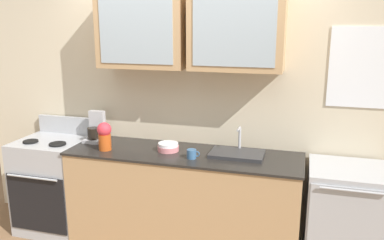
{
  "coord_description": "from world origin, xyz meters",
  "views": [
    {
      "loc": [
        1.01,
        -3.21,
        2.06
      ],
      "look_at": [
        0.08,
        0.0,
        1.24
      ],
      "focal_mm": 37.1,
      "sensor_mm": 36.0,
      "label": 1
    }
  ],
  "objects_px": {
    "vase": "(105,135)",
    "coffee_maker": "(96,130)",
    "sink_faucet": "(237,153)",
    "dishwasher": "(344,222)",
    "stove_range": "(55,184)",
    "cup_near_sink": "(192,154)",
    "bowl_stack": "(168,147)"
  },
  "relations": [
    {
      "from": "stove_range",
      "to": "cup_near_sink",
      "type": "relative_size",
      "value": 9.81
    },
    {
      "from": "vase",
      "to": "dishwasher",
      "type": "height_order",
      "value": "vase"
    },
    {
      "from": "coffee_maker",
      "to": "stove_range",
      "type": "bearing_deg",
      "value": -163.54
    },
    {
      "from": "stove_range",
      "to": "cup_near_sink",
      "type": "distance_m",
      "value": 1.57
    },
    {
      "from": "sink_faucet",
      "to": "dishwasher",
      "type": "distance_m",
      "value": 1.04
    },
    {
      "from": "bowl_stack",
      "to": "stove_range",
      "type": "bearing_deg",
      "value": -179.12
    },
    {
      "from": "bowl_stack",
      "to": "vase",
      "type": "xyz_separation_m",
      "value": [
        -0.56,
        -0.13,
        0.1
      ]
    },
    {
      "from": "sink_faucet",
      "to": "cup_near_sink",
      "type": "bearing_deg",
      "value": -152.7
    },
    {
      "from": "bowl_stack",
      "to": "vase",
      "type": "relative_size",
      "value": 0.75
    },
    {
      "from": "stove_range",
      "to": "cup_near_sink",
      "type": "bearing_deg",
      "value": -4.75
    },
    {
      "from": "cup_near_sink",
      "to": "dishwasher",
      "type": "xyz_separation_m",
      "value": [
        1.28,
        0.12,
        -0.51
      ]
    },
    {
      "from": "dishwasher",
      "to": "coffee_maker",
      "type": "xyz_separation_m",
      "value": [
        -2.33,
        0.13,
        0.58
      ]
    },
    {
      "from": "vase",
      "to": "coffee_maker",
      "type": "xyz_separation_m",
      "value": [
        -0.23,
        0.24,
        -0.03
      ]
    },
    {
      "from": "bowl_stack",
      "to": "sink_faucet",
      "type": "bearing_deg",
      "value": 4.0
    },
    {
      "from": "sink_faucet",
      "to": "stove_range",
      "type": "bearing_deg",
      "value": -178.06
    },
    {
      "from": "sink_faucet",
      "to": "dishwasher",
      "type": "bearing_deg",
      "value": -4.13
    },
    {
      "from": "vase",
      "to": "cup_near_sink",
      "type": "distance_m",
      "value": 0.83
    },
    {
      "from": "sink_faucet",
      "to": "coffee_maker",
      "type": "xyz_separation_m",
      "value": [
        -1.41,
        0.06,
        0.09
      ]
    },
    {
      "from": "dishwasher",
      "to": "coffee_maker",
      "type": "height_order",
      "value": "coffee_maker"
    },
    {
      "from": "dishwasher",
      "to": "coffee_maker",
      "type": "bearing_deg",
      "value": 176.8
    },
    {
      "from": "dishwasher",
      "to": "vase",
      "type": "bearing_deg",
      "value": -176.98
    },
    {
      "from": "stove_range",
      "to": "dishwasher",
      "type": "xyz_separation_m",
      "value": [
        2.75,
        -0.0,
        -0.01
      ]
    },
    {
      "from": "stove_range",
      "to": "vase",
      "type": "distance_m",
      "value": 0.89
    },
    {
      "from": "bowl_stack",
      "to": "cup_near_sink",
      "type": "height_order",
      "value": "cup_near_sink"
    },
    {
      "from": "cup_near_sink",
      "to": "stove_range",
      "type": "bearing_deg",
      "value": 175.25
    },
    {
      "from": "stove_range",
      "to": "bowl_stack",
      "type": "height_order",
      "value": "stove_range"
    },
    {
      "from": "coffee_maker",
      "to": "vase",
      "type": "bearing_deg",
      "value": -46.65
    },
    {
      "from": "stove_range",
      "to": "sink_faucet",
      "type": "distance_m",
      "value": 1.9
    },
    {
      "from": "sink_faucet",
      "to": "coffee_maker",
      "type": "relative_size",
      "value": 1.6
    },
    {
      "from": "sink_faucet",
      "to": "dishwasher",
      "type": "height_order",
      "value": "sink_faucet"
    },
    {
      "from": "stove_range",
      "to": "dishwasher",
      "type": "distance_m",
      "value": 2.75
    },
    {
      "from": "stove_range",
      "to": "coffee_maker",
      "type": "bearing_deg",
      "value": 16.46
    }
  ]
}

